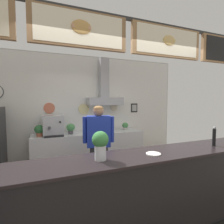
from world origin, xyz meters
name	(u,v)px	position (x,y,z in m)	size (l,w,h in m)	color
ground_plane	(119,216)	(0.00, 0.00, 0.00)	(6.74, 6.74, 0.00)	brown
back_wall_assembly	(85,107)	(0.03, 2.34, 1.54)	(5.62, 2.88, 2.91)	#9E9E99
service_counter	(134,198)	(0.00, -0.44, 0.53)	(4.99, 0.60, 1.06)	black
back_prep_counter	(90,150)	(0.10, 2.09, 0.44)	(2.82, 0.62, 0.89)	silver
shop_worker	(99,144)	(-0.03, 0.91, 0.88)	(0.59, 0.31, 1.63)	#232328
espresso_machine	(53,125)	(-0.80, 2.06, 1.13)	(0.47, 0.46, 0.48)	#B7BABF
potted_sage	(100,128)	(0.36, 2.08, 0.99)	(0.12, 0.12, 0.18)	#4C4C51
potted_oregano	(125,126)	(1.12, 2.12, 1.01)	(0.17, 0.17, 0.21)	beige
potted_rosemary	(71,128)	(-0.39, 2.08, 1.04)	(0.21, 0.21, 0.26)	#4C4C51
potted_thyme	(39,130)	(-1.10, 2.05, 1.04)	(0.23, 0.23, 0.27)	#9E563D
condiment_plate	(153,154)	(0.25, -0.49, 1.07)	(0.18, 0.18, 0.01)	white
pepper_grinder	(214,136)	(1.30, -0.48, 1.21)	(0.05, 0.05, 0.29)	black
basil_vase	(100,145)	(-0.43, -0.44, 1.24)	(0.19, 0.19, 0.33)	silver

